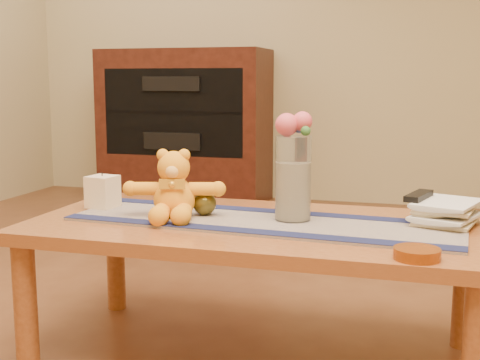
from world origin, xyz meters
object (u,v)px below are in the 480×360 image
(teddy_bear, at_px, (174,185))
(tv_remote, at_px, (419,196))
(glass_vase, at_px, (293,178))
(book_bottom, at_px, (419,219))
(pillar_candle, at_px, (103,192))
(bronze_ball, at_px, (205,203))
(amber_dish, at_px, (417,254))

(teddy_bear, relative_size, tv_remote, 1.88)
(glass_vase, distance_m, book_bottom, 0.41)
(book_bottom, bearing_deg, tv_remote, -93.00)
(glass_vase, xyz_separation_m, book_bottom, (0.38, 0.11, -0.13))
(pillar_candle, xyz_separation_m, glass_vase, (0.66, -0.01, 0.08))
(bronze_ball, xyz_separation_m, tv_remote, (0.66, 0.11, 0.04))
(bronze_ball, distance_m, tv_remote, 0.67)
(book_bottom, height_order, amber_dish, amber_dish)
(teddy_bear, bearing_deg, pillar_candle, 150.77)
(pillar_candle, bearing_deg, amber_dish, -17.47)
(tv_remote, bearing_deg, book_bottom, 90.00)
(glass_vase, height_order, tv_remote, glass_vase)
(pillar_candle, distance_m, book_bottom, 1.04)
(amber_dish, bearing_deg, book_bottom, 90.35)
(amber_dish, bearing_deg, tv_remote, 90.74)
(teddy_bear, distance_m, bronze_ball, 0.12)
(bronze_ball, relative_size, tv_remote, 0.48)
(glass_vase, bearing_deg, pillar_candle, 179.10)
(pillar_candle, distance_m, tv_remote, 1.04)
(pillar_candle, height_order, glass_vase, glass_vase)
(tv_remote, bearing_deg, teddy_bear, -151.54)
(teddy_bear, height_order, book_bottom, teddy_bear)
(amber_dish, bearing_deg, pillar_candle, 162.53)
(glass_vase, xyz_separation_m, bronze_ball, (-0.29, -0.01, -0.09))
(teddy_bear, distance_m, amber_dish, 0.79)
(bronze_ball, height_order, tv_remote, tv_remote)
(teddy_bear, height_order, bronze_ball, teddy_bear)
(bronze_ball, distance_m, book_bottom, 0.67)
(teddy_bear, height_order, amber_dish, teddy_bear)
(glass_vase, distance_m, amber_dish, 0.51)
(amber_dish, bearing_deg, bronze_ball, 155.40)
(tv_remote, xyz_separation_m, amber_dish, (0.01, -0.42, -0.07))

